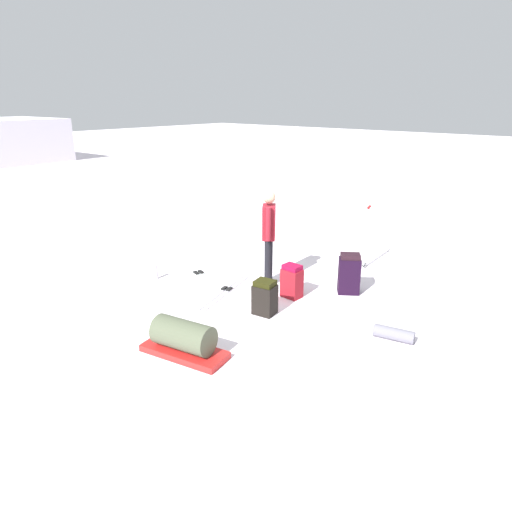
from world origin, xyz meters
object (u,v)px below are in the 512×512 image
Objects in this scene: backpack_bright at (349,274)px; sleeping_mat_rolled at (394,334)px; backpack_large_dark at (292,281)px; ski_poles_planted_near at (367,234)px; gear_sled at (184,339)px; skier_standing at (269,233)px; backpack_small_spare at (265,298)px; thermos_bottle at (156,272)px; ski_pair_far at (199,273)px; ski_pair_near at (227,290)px.

sleeping_mat_rolled is at bearing -128.26° from backpack_bright.
backpack_bright is at bearing -39.88° from backpack_large_dark.
backpack_bright reaches higher than sleeping_mat_rolled.
gear_sled is (-4.47, 0.26, -0.47)m from ski_poles_planted_near.
skier_standing is 3.07× the size of backpack_small_spare.
gear_sled is 2.89m from sleeping_mat_rolled.
thermos_bottle is at bearing 59.55° from gear_sled.
backpack_bright is 1.29× the size of sleeping_mat_rolled.
skier_standing is 2.39× the size of backpack_bright.
gear_sled is at bearing -120.45° from thermos_bottle.
gear_sled is 2.80m from thermos_bottle.
ski_poles_planted_near reaches higher than backpack_small_spare.
backpack_large_dark is 1.97m from sleeping_mat_rolled.
ski_pair_far is 3.35m from ski_poles_planted_near.
ski_poles_planted_near is at bearing -41.31° from thermos_bottle.
ski_pair_near is at bearing 127.73° from backpack_bright.
skier_standing is at bearing 72.59° from backpack_large_dark.
ski_poles_planted_near reaches higher than ski_pair_far.
ski_pair_near is 3.19× the size of backpack_small_spare.
ski_poles_planted_near reaches higher than backpack_bright.
thermos_bottle is (-1.19, 1.73, -0.82)m from skier_standing.
backpack_large_dark is 0.46× the size of ski_poles_planted_near.
backpack_small_spare is 0.44× the size of ski_poles_planted_near.
backpack_small_spare is at bearing -103.22° from ski_pair_far.
backpack_bright is 1.67m from sleeping_mat_rolled.
backpack_large_dark is 0.81× the size of backpack_bright.
gear_sled is at bearing -151.15° from ski_pair_near.
backpack_small_spare is at bearing -1.38° from gear_sled.
ski_pair_near is 2.98m from ski_poles_planted_near.
backpack_bright is 0.57× the size of ski_poles_planted_near.
backpack_large_dark is at bearing -67.85° from thermos_bottle.
ski_pair_far is 2.44× the size of backpack_bright.
backpack_small_spare is 2.89m from ski_poles_planted_near.
skier_standing is 1.69m from ski_pair_far.
skier_standing is 0.98× the size of ski_pair_far.
backpack_bright reaches higher than backpack_small_spare.
gear_sled is (-2.40, -0.01, -0.06)m from backpack_large_dark.
ski_pair_far is 0.81m from thermos_bottle.
ski_poles_planted_near reaches higher than sleeping_mat_rolled.
backpack_large_dark is (-0.21, -0.67, -0.67)m from skier_standing.
gear_sled is at bearing 168.72° from backpack_bright.
backpack_large_dark is at bearing 3.82° from backpack_small_spare.
skier_standing reaches higher than sleeping_mat_rolled.
gear_sled is at bearing 178.62° from backpack_small_spare.
backpack_small_spare is at bearing -103.65° from ski_pair_near.
ski_pair_near and ski_pair_far have the same top height.
ski_pair_near is at bearing 76.35° from backpack_small_spare.
thermos_bottle is at bearing 119.88° from backpack_bright.
ski_pair_near is 1.41× the size of ski_poles_planted_near.
sleeping_mat_rolled reaches higher than ski_pair_far.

